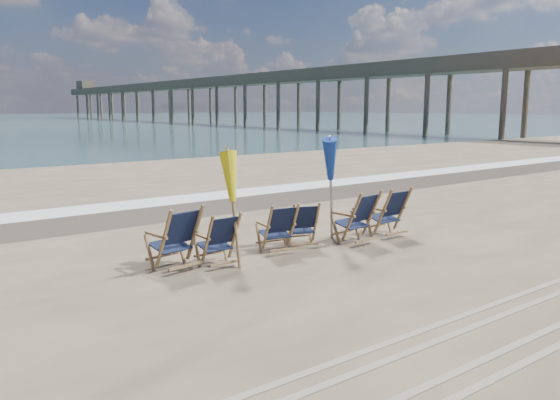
% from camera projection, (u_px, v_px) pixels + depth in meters
% --- Properties ---
extents(surf_foam, '(200.00, 1.40, 0.01)m').
position_uv_depth(surf_foam, '(154.00, 202.00, 15.59)').
color(surf_foam, silver).
rests_on(surf_foam, ground).
extents(wet_sand_strip, '(200.00, 2.60, 0.00)m').
position_uv_depth(wet_sand_strip, '(177.00, 210.00, 14.40)').
color(wet_sand_strip, '#42362A').
rests_on(wet_sand_strip, ground).
extents(tire_tracks, '(80.00, 1.30, 0.01)m').
position_uv_depth(tire_tracks, '(518.00, 325.00, 6.77)').
color(tire_tracks, gray).
rests_on(tire_tracks, ground).
extents(beach_chair_0, '(0.83, 0.90, 1.10)m').
position_uv_depth(beach_chair_0, '(195.00, 235.00, 9.18)').
color(beach_chair_0, black).
rests_on(beach_chair_0, ground).
extents(beach_chair_1, '(0.62, 0.69, 0.95)m').
position_uv_depth(beach_chair_1, '(235.00, 238.00, 9.33)').
color(beach_chair_1, black).
rests_on(beach_chair_1, ground).
extents(beach_chair_2, '(0.71, 0.78, 0.96)m').
position_uv_depth(beach_chair_2, '(293.00, 227.00, 10.16)').
color(beach_chair_2, black).
rests_on(beach_chair_2, ground).
extents(beach_chair_3, '(0.77, 0.81, 0.90)m').
position_uv_depth(beach_chair_3, '(316.00, 224.00, 10.55)').
color(beach_chair_3, black).
rests_on(beach_chair_3, ground).
extents(beach_chair_4, '(0.75, 0.83, 1.08)m').
position_uv_depth(beach_chair_4, '(372.00, 215.00, 10.92)').
color(beach_chair_4, black).
rests_on(beach_chair_4, ground).
extents(beach_chair_5, '(0.69, 0.77, 1.06)m').
position_uv_depth(beach_chair_5, '(403.00, 210.00, 11.49)').
color(beach_chair_5, black).
rests_on(beach_chair_5, ground).
extents(umbrella_yellow, '(0.30, 0.30, 1.96)m').
position_uv_depth(umbrella_yellow, '(234.00, 182.00, 9.11)').
color(umbrella_yellow, olive).
rests_on(umbrella_yellow, ground).
extents(umbrella_blue, '(0.30, 0.30, 2.20)m').
position_uv_depth(umbrella_blue, '(331.00, 159.00, 10.73)').
color(umbrella_blue, '#A5A5AD').
rests_on(umbrella_blue, ground).
extents(fishing_pier, '(4.40, 140.00, 9.30)m').
position_uv_depth(fishing_pier, '(207.00, 95.00, 89.18)').
color(fishing_pier, brown).
rests_on(fishing_pier, ground).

